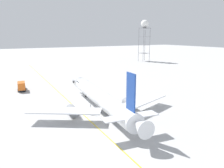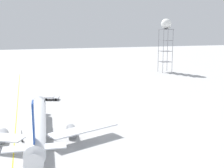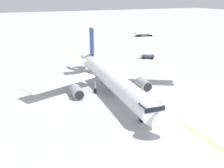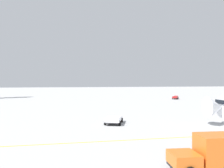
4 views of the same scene
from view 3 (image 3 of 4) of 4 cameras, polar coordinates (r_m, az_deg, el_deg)
The scene contains 5 objects.
ground_plane at distance 60.43m, azimuth 2.41°, elevation -0.60°, with size 600.00×600.00×0.00m, color #B2B2B2.
airliner_main at distance 55.46m, azimuth -0.03°, elevation 0.91°, with size 35.64×42.27×12.09m.
fuel_tanker_truck at distance 137.30m, azimuth 6.80°, elevation 10.78°, with size 9.72×4.06×2.87m.
baggage_truck_truck at distance 88.32m, azimuth 7.76°, elevation 5.89°, with size 4.35×3.87×1.22m.
taxiway_centreline at distance 53.40m, azimuth 7.60°, elevation -3.38°, with size 9.10×190.23×0.01m.
Camera 3 is at (27.52, 50.03, 19.78)m, focal length 42.53 mm.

